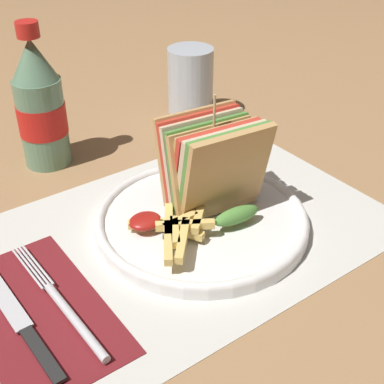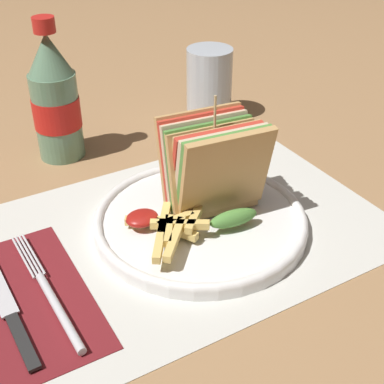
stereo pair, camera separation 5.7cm
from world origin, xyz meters
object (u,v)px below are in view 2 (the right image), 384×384
object	(u,v)px
coke_bottle_near	(55,100)
glass_near	(209,89)
knife	(6,305)
club_sandwich	(214,168)
plate_main	(200,220)
fork	(52,299)

from	to	relation	value
coke_bottle_near	glass_near	world-z (taller)	coke_bottle_near
glass_near	coke_bottle_near	bearing A→B (deg)	-179.45
knife	glass_near	size ratio (longest dim) A/B	1.59
glass_near	club_sandwich	bearing A→B (deg)	-120.50
plate_main	club_sandwich	xyz separation A→B (m)	(0.02, 0.01, 0.06)
plate_main	coke_bottle_near	size ratio (longest dim) A/B	1.26
fork	knife	xyz separation A→B (m)	(-0.04, 0.02, -0.00)
glass_near	knife	bearing A→B (deg)	-145.45
club_sandwich	coke_bottle_near	xyz separation A→B (m)	(-0.11, 0.25, 0.02)
knife	glass_near	xyz separation A→B (m)	(0.42, 0.29, 0.05)
fork	glass_near	distance (m)	0.48
plate_main	knife	bearing A→B (deg)	-174.83
coke_bottle_near	knife	bearing A→B (deg)	-118.56
glass_near	plate_main	bearing A→B (deg)	-123.43
knife	glass_near	distance (m)	0.51
club_sandwich	fork	world-z (taller)	club_sandwich
plate_main	knife	size ratio (longest dim) A/B	1.36
fork	coke_bottle_near	xyz separation A→B (m)	(0.11, 0.30, 0.08)
coke_bottle_near	glass_near	xyz separation A→B (m)	(0.26, 0.00, -0.04)
plate_main	glass_near	size ratio (longest dim) A/B	2.17
plate_main	club_sandwich	world-z (taller)	club_sandwich
plate_main	fork	xyz separation A→B (m)	(-0.20, -0.04, -0.00)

